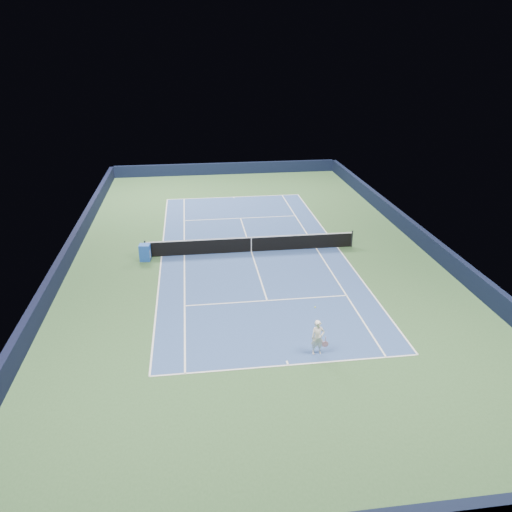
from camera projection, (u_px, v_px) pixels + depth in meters
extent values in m
plane|color=#2F502B|center=(251.00, 252.00, 30.85)|extent=(40.00, 40.00, 0.00)
cube|color=black|center=(226.00, 169.00, 48.68)|extent=(22.00, 0.35, 1.10)
cube|color=black|center=(419.00, 235.00, 31.96)|extent=(0.35, 40.00, 1.10)
cube|color=black|center=(69.00, 253.00, 29.31)|extent=(0.35, 40.00, 1.10)
cube|color=navy|center=(251.00, 252.00, 30.85)|extent=(10.97, 23.77, 0.01)
cube|color=white|center=(234.00, 197.00, 41.67)|extent=(10.97, 0.08, 0.00)
cube|color=white|center=(288.00, 365.00, 20.04)|extent=(10.97, 0.08, 0.00)
cube|color=white|center=(337.00, 247.00, 31.52)|extent=(0.08, 23.77, 0.00)
cube|color=white|center=(162.00, 256.00, 30.18)|extent=(0.08, 23.77, 0.00)
cube|color=white|center=(316.00, 248.00, 31.35)|extent=(0.08, 23.77, 0.00)
cube|color=white|center=(184.00, 255.00, 30.35)|extent=(0.08, 23.77, 0.00)
cube|color=white|center=(241.00, 218.00, 36.68)|extent=(8.23, 0.08, 0.00)
cube|color=white|center=(267.00, 301.00, 25.03)|extent=(8.23, 0.08, 0.00)
cube|color=white|center=(251.00, 252.00, 30.85)|extent=(0.08, 12.80, 0.00)
cube|color=white|center=(234.00, 197.00, 41.53)|extent=(0.08, 0.30, 0.00)
cube|color=white|center=(287.00, 363.00, 20.17)|extent=(0.08, 0.30, 0.00)
cylinder|color=black|center=(145.00, 249.00, 29.86)|extent=(0.10, 0.10, 1.07)
cylinder|color=black|center=(352.00, 239.00, 31.43)|extent=(0.10, 0.10, 1.07)
cube|color=black|center=(251.00, 245.00, 30.67)|extent=(12.80, 0.03, 0.91)
cube|color=white|center=(251.00, 238.00, 30.48)|extent=(12.80, 0.04, 0.06)
cube|color=white|center=(251.00, 245.00, 30.67)|extent=(0.05, 0.04, 0.91)
cube|color=#1D4AAF|center=(145.00, 252.00, 29.46)|extent=(0.66, 0.62, 1.00)
cube|color=silver|center=(150.00, 253.00, 29.52)|extent=(0.06, 0.45, 0.44)
imported|color=white|center=(318.00, 338.00, 20.50)|extent=(0.58, 0.40, 1.54)
cylinder|color=#D08698|center=(325.00, 339.00, 20.52)|extent=(0.03, 0.03, 0.25)
cylinder|color=black|center=(325.00, 344.00, 20.62)|extent=(0.25, 0.02, 0.25)
cylinder|color=pink|center=(325.00, 344.00, 20.62)|extent=(0.27, 0.03, 0.27)
sphere|color=#D9F133|center=(315.00, 307.00, 21.08)|extent=(0.07, 0.07, 0.07)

